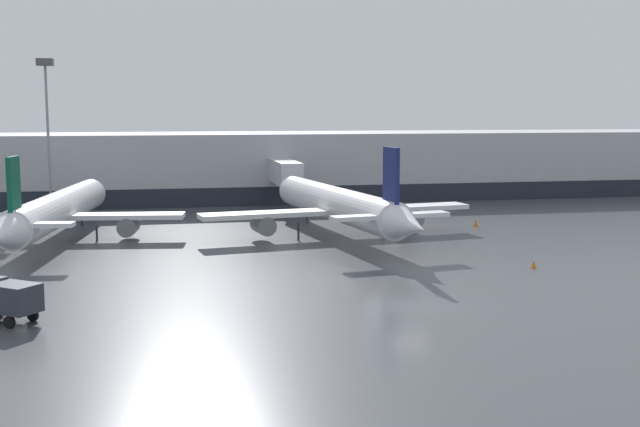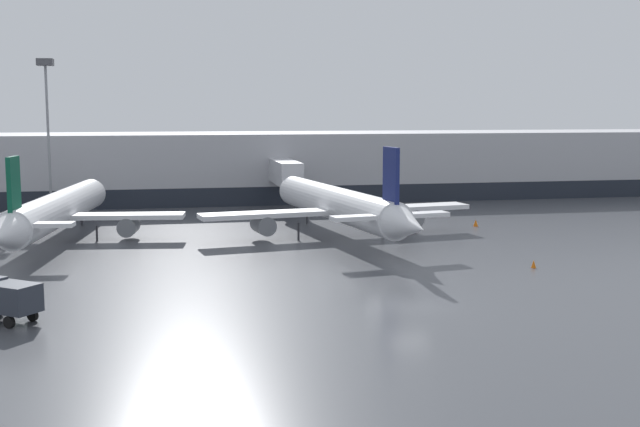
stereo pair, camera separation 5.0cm
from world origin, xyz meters
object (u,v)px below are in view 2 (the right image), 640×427
(parked_jet_1, at_px, (339,205))
(apron_light_mast_3, at_px, (46,92))
(traffic_cone_0, at_px, (534,264))
(traffic_cone_1, at_px, (476,223))
(service_truck_0, at_px, (3,296))
(parked_jet_0, at_px, (57,211))

(parked_jet_1, distance_m, apron_light_mast_3, 39.17)
(traffic_cone_0, bearing_deg, traffic_cone_1, 78.81)
(traffic_cone_1, bearing_deg, service_truck_0, -143.88)
(parked_jet_0, distance_m, traffic_cone_0, 43.11)
(traffic_cone_0, relative_size, traffic_cone_1, 0.87)
(apron_light_mast_3, bearing_deg, service_truck_0, -86.24)
(parked_jet_1, bearing_deg, service_truck_0, 127.17)
(parked_jet_1, relative_size, apron_light_mast_3, 1.96)
(parked_jet_1, height_order, apron_light_mast_3, apron_light_mast_3)
(service_truck_0, distance_m, apron_light_mast_3, 51.70)
(parked_jet_0, bearing_deg, traffic_cone_1, -81.03)
(parked_jet_0, distance_m, traffic_cone_1, 41.89)
(apron_light_mast_3, bearing_deg, traffic_cone_0, -45.73)
(parked_jet_0, bearing_deg, parked_jet_1, -89.04)
(parked_jet_1, bearing_deg, traffic_cone_1, -84.22)
(traffic_cone_1, relative_size, apron_light_mast_3, 0.04)
(parked_jet_0, relative_size, traffic_cone_1, 51.15)
(service_truck_0, bearing_deg, parked_jet_1, -96.17)
(parked_jet_0, xyz_separation_m, apron_light_mast_3, (-2.96, 20.40, 11.37))
(service_truck_0, relative_size, traffic_cone_0, 7.51)
(apron_light_mast_3, bearing_deg, traffic_cone_1, -23.79)
(parked_jet_1, bearing_deg, parked_jet_0, 74.55)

